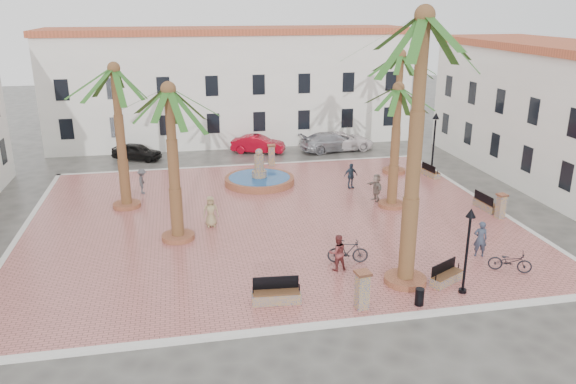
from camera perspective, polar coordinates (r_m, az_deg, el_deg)
name	(u,v)px	position (r m, az deg, el deg)	size (l,w,h in m)	color
ground	(270,221)	(31.03, -1.81, -2.92)	(120.00, 120.00, 0.00)	#56544F
plaza	(270,219)	(31.00, -1.82, -2.79)	(26.00, 22.00, 0.15)	#C06963
kerb_n	(246,166)	(41.34, -4.34, 2.68)	(26.30, 0.30, 0.16)	silver
kerb_s	(319,326)	(21.33, 3.21, -13.40)	(26.30, 0.30, 0.16)	silver
kerb_e	(486,204)	(35.37, 19.44, -1.13)	(0.30, 22.30, 0.16)	silver
kerb_w	(19,237)	(31.76, -25.69, -4.17)	(0.30, 22.30, 0.16)	silver
building_north	(231,85)	(49.15, -5.80, 10.77)	(30.40, 7.40, 9.50)	white
fountain	(259,179)	(36.83, -2.92, 1.35)	(4.57, 4.57, 2.36)	#A1593B
palm_nw	(115,85)	(32.34, -17.14, 10.39)	(5.14, 5.14, 8.28)	#A1593B
palm_sw	(170,108)	(26.95, -11.94, 8.36)	(5.32, 5.32, 7.86)	#A1593B
palm_s	(423,46)	(21.93, 13.51, 14.27)	(5.76, 5.76, 11.22)	#A1593B
palm_e	(398,103)	(31.77, 11.09, 8.91)	(4.92, 4.92, 7.21)	#A1593B
palm_ne	(400,68)	(38.64, 11.33, 12.24)	(5.17, 5.17, 8.42)	#A1593B
bench_s	(276,296)	(22.49, -1.20, -10.50)	(1.98, 0.74, 1.02)	#866F5A
bench_se	(447,277)	(24.88, 15.80, -8.32)	(1.75, 1.28, 0.90)	#866F5A
bench_e	(486,205)	(34.12, 19.46, -1.23)	(0.71, 1.86, 0.96)	#866F5A
bench_ne	(430,173)	(39.59, 14.26, 1.91)	(0.75, 1.71, 0.87)	#866F5A
lamppost_s	(469,236)	(23.37, 17.87, -4.31)	(0.40, 0.40, 3.67)	black
lamppost_e	(435,133)	(39.57, 14.67, 5.84)	(0.46, 0.46, 4.27)	black
bollard_se	(362,289)	(22.03, 7.55, -9.78)	(0.62, 0.62, 1.57)	#866F5A
bollard_n	(271,155)	(40.78, -1.69, 3.79)	(0.59, 0.59, 1.57)	#866F5A
bollard_e	(501,206)	(32.83, 20.81, -1.31)	(0.57, 0.57, 1.40)	#866F5A
litter_bin	(419,297)	(22.88, 13.21, -10.32)	(0.36, 0.36, 0.69)	black
cyclist_a	(480,239)	(27.57, 18.96, -4.53)	(0.63, 0.42, 1.74)	#30394C
bicycle_a	(510,261)	(26.67, 21.64, -6.56)	(0.64, 1.83, 0.96)	black
cyclist_b	(337,252)	(24.91, 5.04, -6.14)	(0.81, 0.63, 1.66)	brown
bicycle_b	(348,251)	(25.72, 6.10, -6.01)	(0.52, 1.86, 1.12)	black
pedestrian_fountain_a	(211,211)	(29.82, -7.86, -1.97)	(0.82, 0.53, 1.67)	tan
pedestrian_fountain_b	(351,176)	(35.97, 6.39, 1.65)	(0.95, 0.40, 1.62)	#2C3D50
pedestrian_north	(142,181)	(35.84, -14.57, 1.05)	(1.02, 0.59, 1.58)	#49484D
pedestrian_east	(376,187)	(33.83, 8.95, 0.47)	(1.53, 0.49, 1.65)	gray
car_black	(137,152)	(44.48, -15.11, 3.98)	(1.51, 3.77, 1.28)	black
car_red	(258,144)	(45.12, -3.05, 4.88)	(1.48, 4.24, 1.40)	#9F0518
car_silver	(332,142)	(45.72, 4.48, 5.12)	(2.14, 5.26, 1.53)	#ADAEB6
car_white	(342,141)	(46.21, 5.47, 5.19)	(2.42, 5.24, 1.46)	white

